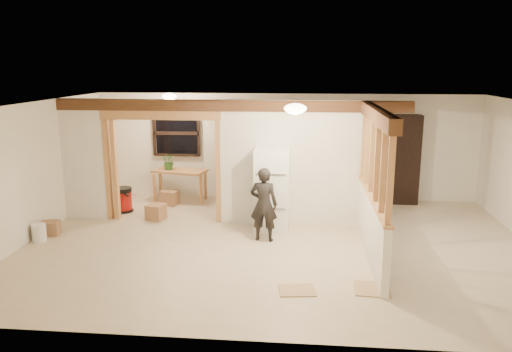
# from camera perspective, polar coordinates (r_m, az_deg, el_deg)

# --- Properties ---
(floor) EXTENTS (9.00, 6.50, 0.01)m
(floor) POSITION_cam_1_polar(r_m,az_deg,el_deg) (9.08, 2.39, -7.82)
(floor) COLOR beige
(floor) RESTS_ON ground
(ceiling) EXTENTS (9.00, 6.50, 0.01)m
(ceiling) POSITION_cam_1_polar(r_m,az_deg,el_deg) (8.53, 2.55, 8.15)
(ceiling) COLOR white
(wall_back) EXTENTS (9.00, 0.01, 2.50)m
(wall_back) POSITION_cam_1_polar(r_m,az_deg,el_deg) (11.91, 3.28, 3.37)
(wall_back) COLOR silver
(wall_back) RESTS_ON floor
(wall_front) EXTENTS (9.00, 0.01, 2.50)m
(wall_front) POSITION_cam_1_polar(r_m,az_deg,el_deg) (5.60, 0.72, -7.39)
(wall_front) COLOR silver
(wall_front) RESTS_ON floor
(wall_left) EXTENTS (0.01, 6.50, 2.50)m
(wall_left) POSITION_cam_1_polar(r_m,az_deg,el_deg) (10.00, -24.23, 0.47)
(wall_left) COLOR silver
(wall_left) RESTS_ON floor
(partition_left_stub) EXTENTS (0.90, 0.12, 2.50)m
(partition_left_stub) POSITION_cam_1_polar(r_m,az_deg,el_deg) (10.85, -19.08, 1.77)
(partition_left_stub) COLOR silver
(partition_left_stub) RESTS_ON floor
(partition_center) EXTENTS (2.80, 0.12, 2.50)m
(partition_center) POSITION_cam_1_polar(r_m,az_deg,el_deg) (9.88, 3.99, 1.44)
(partition_center) COLOR silver
(partition_center) RESTS_ON floor
(doorway_frame) EXTENTS (2.46, 0.14, 2.20)m
(doorway_frame) POSITION_cam_1_polar(r_m,az_deg,el_deg) (10.31, -10.63, 0.86)
(doorway_frame) COLOR tan
(doorway_frame) RESTS_ON floor
(header_beam_back) EXTENTS (7.00, 0.18, 0.22)m
(header_beam_back) POSITION_cam_1_polar(r_m,az_deg,el_deg) (9.83, -2.99, 8.04)
(header_beam_back) COLOR #56331D
(header_beam_back) RESTS_ON ceiling
(header_beam_right) EXTENTS (0.18, 3.30, 0.22)m
(header_beam_right) POSITION_cam_1_polar(r_m,az_deg,el_deg) (8.22, 13.69, 6.79)
(header_beam_right) COLOR #56331D
(header_beam_right) RESTS_ON ceiling
(pony_wall) EXTENTS (0.12, 3.20, 1.00)m
(pony_wall) POSITION_cam_1_polar(r_m,az_deg,el_deg) (8.60, 13.03, -5.75)
(pony_wall) COLOR silver
(pony_wall) RESTS_ON floor
(stud_partition) EXTENTS (0.14, 3.20, 1.32)m
(stud_partition) POSITION_cam_1_polar(r_m,az_deg,el_deg) (8.32, 13.43, 1.86)
(stud_partition) COLOR tan
(stud_partition) RESTS_ON pony_wall
(window_back) EXTENTS (1.12, 0.10, 1.10)m
(window_back) POSITION_cam_1_polar(r_m,az_deg,el_deg) (12.16, -9.10, 4.85)
(window_back) COLOR black
(window_back) RESTS_ON wall_back
(ceiling_dome_main) EXTENTS (0.36, 0.36, 0.16)m
(ceiling_dome_main) POSITION_cam_1_polar(r_m,az_deg,el_deg) (8.02, 4.52, 7.70)
(ceiling_dome_main) COLOR #FFEABF
(ceiling_dome_main) RESTS_ON ceiling
(ceiling_dome_util) EXTENTS (0.32, 0.32, 0.14)m
(ceiling_dome_util) POSITION_cam_1_polar(r_m,az_deg,el_deg) (11.20, -9.87, 8.95)
(ceiling_dome_util) COLOR #FFEABF
(ceiling_dome_util) RESTS_ON ceiling
(hanging_bulb) EXTENTS (0.07, 0.07, 0.07)m
(hanging_bulb) POSITION_cam_1_polar(r_m,az_deg,el_deg) (10.43, -8.14, 7.10)
(hanging_bulb) COLOR #FFD88C
(hanging_bulb) RESTS_ON ceiling
(refrigerator) EXTENTS (0.66, 0.64, 1.61)m
(refrigerator) POSITION_cam_1_polar(r_m,az_deg,el_deg) (9.62, 1.83, -1.57)
(refrigerator) COLOR white
(refrigerator) RESTS_ON floor
(woman) EXTENTS (0.53, 0.38, 1.37)m
(woman) POSITION_cam_1_polar(r_m,az_deg,el_deg) (9.05, 0.89, -3.27)
(woman) COLOR #272423
(woman) RESTS_ON floor
(work_table) EXTENTS (1.30, 0.84, 0.76)m
(work_table) POSITION_cam_1_polar(r_m,az_deg,el_deg) (11.86, -8.64, -1.09)
(work_table) COLOR tan
(work_table) RESTS_ON floor
(potted_plant) EXTENTS (0.41, 0.38, 0.38)m
(potted_plant) POSITION_cam_1_polar(r_m,az_deg,el_deg) (11.81, -9.89, 1.63)
(potted_plant) COLOR #327032
(potted_plant) RESTS_ON work_table
(shop_vac) EXTENTS (0.45, 0.45, 0.55)m
(shop_vac) POSITION_cam_1_polar(r_m,az_deg,el_deg) (11.30, -14.93, -2.61)
(shop_vac) COLOR #98120D
(shop_vac) RESTS_ON floor
(bookshelf) EXTENTS (1.03, 0.34, 2.06)m
(bookshelf) POSITION_cam_1_polar(r_m,az_deg,el_deg) (11.90, 15.75, 1.82)
(bookshelf) COLOR black
(bookshelf) RESTS_ON floor
(bucket) EXTENTS (0.30, 0.30, 0.32)m
(bucket) POSITION_cam_1_polar(r_m,az_deg,el_deg) (9.99, -23.55, -5.95)
(bucket) COLOR white
(bucket) RESTS_ON floor
(box_util_a) EXTENTS (0.44, 0.40, 0.33)m
(box_util_a) POSITION_cam_1_polar(r_m,az_deg,el_deg) (11.66, -9.87, -2.47)
(box_util_a) COLOR #9B6E4B
(box_util_a) RESTS_ON floor
(box_util_b) EXTENTS (0.41, 0.41, 0.32)m
(box_util_b) POSITION_cam_1_polar(r_m,az_deg,el_deg) (10.62, -11.36, -4.05)
(box_util_b) COLOR #9B6E4B
(box_util_b) RESTS_ON floor
(box_front) EXTENTS (0.37, 0.32, 0.27)m
(box_front) POSITION_cam_1_polar(r_m,az_deg,el_deg) (10.27, -22.44, -5.52)
(box_front) COLOR #9B6E4B
(box_front) RESTS_ON floor
(floor_panel_near) EXTENTS (0.53, 0.53, 0.02)m
(floor_panel_near) POSITION_cam_1_polar(r_m,az_deg,el_deg) (7.54, 13.15, -12.47)
(floor_panel_near) COLOR tan
(floor_panel_near) RESTS_ON floor
(floor_panel_far) EXTENTS (0.56, 0.48, 0.02)m
(floor_panel_far) POSITION_cam_1_polar(r_m,az_deg,el_deg) (7.35, 4.70, -12.87)
(floor_panel_far) COLOR tan
(floor_panel_far) RESTS_ON floor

